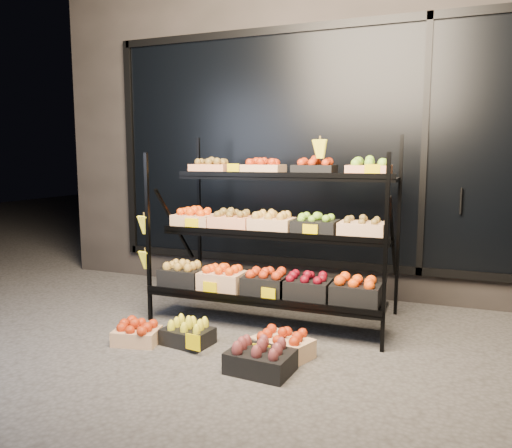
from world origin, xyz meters
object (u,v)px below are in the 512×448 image
at_px(floor_crate_left, 137,333).
at_px(floor_crate_midleft, 188,333).
at_px(display_rack, 272,233).
at_px(floor_crate_midright, 282,344).

height_order(floor_crate_left, floor_crate_midleft, floor_crate_midleft).
xyz_separation_m(display_rack, floor_crate_left, (-0.79, -0.95, -0.70)).
height_order(floor_crate_left, floor_crate_midright, floor_crate_midright).
height_order(display_rack, floor_crate_midright, display_rack).
xyz_separation_m(display_rack, floor_crate_midright, (0.36, -0.78, -0.69)).
xyz_separation_m(floor_crate_midleft, floor_crate_midright, (0.77, 0.03, 0.01)).
relative_size(display_rack, floor_crate_left, 5.66).
bearing_deg(display_rack, floor_crate_left, -129.85).
bearing_deg(floor_crate_midleft, display_rack, 72.06).
bearing_deg(floor_crate_left, floor_crate_midleft, 7.29).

